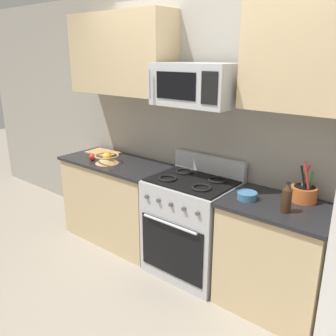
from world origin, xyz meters
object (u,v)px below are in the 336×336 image
object	(u,v)px
utensil_crock	(304,193)
fruit_basket	(107,158)
range_oven	(192,226)
microwave	(197,85)
apple_loose	(92,157)
cutting_board	(103,153)
bottle_soy	(287,198)
prep_bowl	(247,195)

from	to	relation	value
utensil_crock	fruit_basket	size ratio (longest dim) A/B	1.32
range_oven	microwave	size ratio (longest dim) A/B	1.54
apple_loose	cutting_board	xyz separation A→B (m)	(-0.13, 0.26, -0.03)
range_oven	bottle_soy	distance (m)	1.05
utensil_crock	microwave	bearing A→B (deg)	-170.06
range_oven	apple_loose	world-z (taller)	range_oven
cutting_board	utensil_crock	bearing A→B (deg)	1.58
fruit_basket	apple_loose	distance (m)	0.20
apple_loose	cutting_board	distance (m)	0.29
utensil_crock	bottle_soy	distance (m)	0.29
fruit_basket	prep_bowl	xyz separation A→B (m)	(1.58, 0.05, -0.02)
utensil_crock	cutting_board	bearing A→B (deg)	-178.42
utensil_crock	cutting_board	distance (m)	2.27
range_oven	fruit_basket	world-z (taller)	range_oven
utensil_crock	apple_loose	distance (m)	2.16
cutting_board	prep_bowl	size ratio (longest dim) A/B	2.31
fruit_basket	bottle_soy	distance (m)	1.91
utensil_crock	bottle_soy	world-z (taller)	utensil_crock
utensil_crock	apple_loose	world-z (taller)	utensil_crock
microwave	fruit_basket	bearing A→B (deg)	-172.71
apple_loose	bottle_soy	size ratio (longest dim) A/B	0.30
range_oven	apple_loose	bearing A→B (deg)	-173.54
utensil_crock	prep_bowl	xyz separation A→B (m)	(-0.35, -0.24, -0.04)
microwave	fruit_basket	world-z (taller)	microwave
range_oven	utensil_crock	bearing A→B (deg)	11.49
utensil_crock	fruit_basket	distance (m)	1.96
fruit_basket	bottle_soy	size ratio (longest dim) A/B	1.08
bottle_soy	prep_bowl	distance (m)	0.34
apple_loose	prep_bowl	distance (m)	1.78
microwave	apple_loose	xyz separation A→B (m)	(-1.21, -0.16, -0.81)
fruit_basket	prep_bowl	world-z (taller)	fruit_basket
utensil_crock	bottle_soy	bearing A→B (deg)	-96.07
microwave	prep_bowl	size ratio (longest dim) A/B	4.52
bottle_soy	prep_bowl	size ratio (longest dim) A/B	1.49
range_oven	cutting_board	size ratio (longest dim) A/B	3.00
apple_loose	cutting_board	bearing A→B (deg)	116.47
fruit_basket	prep_bowl	size ratio (longest dim) A/B	1.62
range_oven	prep_bowl	distance (m)	0.73
microwave	cutting_board	size ratio (longest dim) A/B	1.95
utensil_crock	bottle_soy	size ratio (longest dim) A/B	1.43
range_oven	cutting_board	xyz separation A→B (m)	(-1.35, 0.12, 0.44)
microwave	utensil_crock	size ratio (longest dim) A/B	2.12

